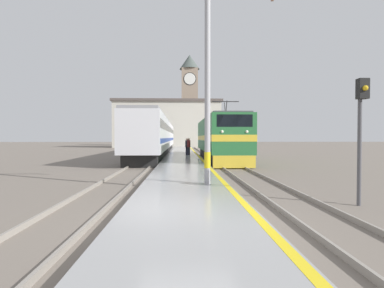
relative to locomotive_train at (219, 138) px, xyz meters
The scene contains 12 objects.
ground_plane 11.31m from the locomotive_train, 107.07° to the left, with size 200.00×200.00×0.00m, color #70665B.
platform 6.77m from the locomotive_train, 120.05° to the left, with size 3.30×140.00×0.32m.
rail_track_near 5.97m from the locomotive_train, 90.00° to the left, with size 2.83×140.00×0.16m.
rail_track_far 8.63m from the locomotive_train, 137.81° to the left, with size 2.83×140.00×0.16m.
locomotive_train is the anchor object (origin of this frame).
passenger_train 12.26m from the locomotive_train, 120.54° to the left, with size 2.92×35.69×4.14m.
catenary_mast 15.77m from the locomotive_train, 98.52° to the right, with size 2.74×0.24×8.10m.
person_on_platform 4.32m from the locomotive_train, 131.61° to the left, with size 0.34×0.34×1.66m.
second_waiting_passenger 4.02m from the locomotive_train, 132.09° to the left, with size 0.34×0.34×1.69m.
clock_tower 46.03m from the locomotive_train, 91.66° to the left, with size 4.74×4.74×21.74m.
station_building 36.60m from the locomotive_train, 99.67° to the left, with size 22.12×7.93×9.70m.
signal_post 18.00m from the locomotive_train, 83.82° to the right, with size 0.30×0.39×3.80m.
Camera 1 is at (-0.17, -7.26, 2.06)m, focal length 28.00 mm.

